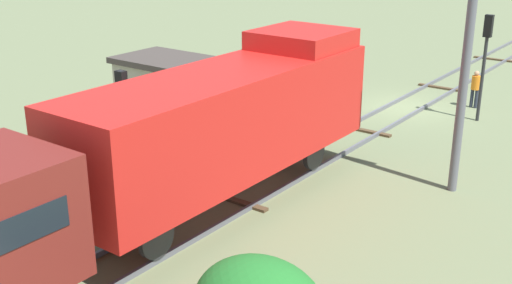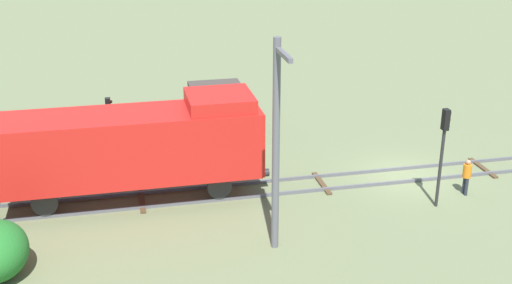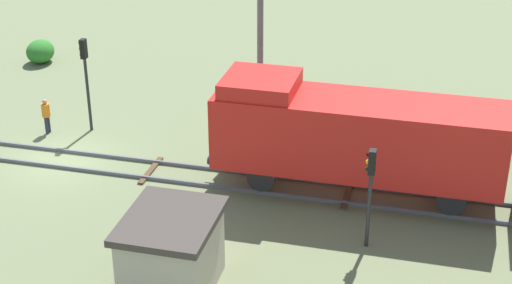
% 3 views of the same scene
% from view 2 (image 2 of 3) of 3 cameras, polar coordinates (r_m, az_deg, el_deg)
% --- Properties ---
extents(ground_plane, '(150.45, 150.45, 0.00)m').
position_cam_2_polar(ground_plane, '(31.83, 13.04, -2.98)').
color(ground_plane, '#66704C').
extents(railway_track, '(2.40, 100.30, 0.16)m').
position_cam_2_polar(railway_track, '(31.80, 13.05, -2.86)').
color(railway_track, '#595960').
rests_on(railway_track, ground).
extents(locomotive, '(2.90, 11.60, 4.60)m').
position_cam_2_polar(locomotive, '(27.91, -10.63, -0.15)').
color(locomotive, red).
rests_on(locomotive, railway_track).
extents(traffic_signal_near, '(0.32, 0.34, 4.46)m').
position_cam_2_polar(traffic_signal_near, '(28.06, 16.33, 0.15)').
color(traffic_signal_near, '#262628').
rests_on(traffic_signal_near, ground).
extents(traffic_signal_mid, '(0.32, 0.34, 3.83)m').
position_cam_2_polar(traffic_signal_mid, '(31.14, -12.88, 1.79)').
color(traffic_signal_mid, '#262628').
rests_on(traffic_signal_mid, ground).
extents(worker_near_track, '(0.38, 0.38, 1.70)m').
position_cam_2_polar(worker_near_track, '(30.34, 18.23, -2.73)').
color(worker_near_track, '#262B38').
rests_on(worker_near_track, ground).
extents(catenary_mast, '(1.94, 0.28, 8.22)m').
position_cam_2_polar(catenary_mast, '(23.25, 1.82, -0.06)').
color(catenary_mast, '#595960').
rests_on(catenary_mast, ground).
extents(relay_hut, '(3.50, 2.90, 2.74)m').
position_cam_2_polar(relay_hut, '(35.80, -3.41, 2.74)').
color(relay_hut, '#B2A893').
rests_on(relay_hut, ground).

